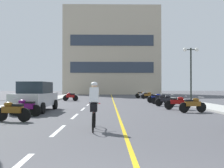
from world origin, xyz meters
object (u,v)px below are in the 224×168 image
motorcycle_3 (26,107)px  motorcycle_11 (148,95)px  street_lamp_mid (191,62)px  motorcycle_9 (70,97)px  motorcycle_12 (142,95)px  motorcycle_6 (166,100)px  parked_car_near (36,96)px  cyclist_rider (94,104)px  motorcycle_5 (178,103)px  motorcycle_8 (156,98)px  motorcycle_2 (12,111)px  motorcycle_4 (193,104)px  motorcycle_10 (71,96)px  motorcycle_13 (141,94)px  motorcycle_7 (161,99)px

motorcycle_3 → motorcycle_11: (9.24, 17.73, 0.00)m
street_lamp_mid → motorcycle_9: (-11.72, 3.72, -3.33)m
motorcycle_12 → motorcycle_6: bearing=-90.0°
parked_car_near → street_lamp_mid: bearing=30.4°
cyclist_rider → motorcycle_5: bearing=55.1°
motorcycle_8 → cyclist_rider: bearing=-109.6°
motorcycle_12 → motorcycle_2: bearing=-112.3°
parked_car_near → cyclist_rider: 7.53m
street_lamp_mid → motorcycle_5: 7.69m
street_lamp_mid → motorcycle_11: street_lamp_mid is taller
motorcycle_4 → motorcycle_12: size_ratio=1.00×
street_lamp_mid → motorcycle_12: (-3.16, 9.64, -3.33)m
motorcycle_2 → motorcycle_6: 11.92m
motorcycle_9 → motorcycle_11: 10.06m
motorcycle_10 → motorcycle_3: bearing=-89.8°
motorcycle_2 → motorcycle_12: 22.85m
motorcycle_4 → motorcycle_10: 16.17m
motorcycle_12 → cyclist_rider: bearing=-102.2°
motorcycle_10 → motorcycle_13: (8.97, 6.48, 0.00)m
street_lamp_mid → motorcycle_9: 12.74m
motorcycle_6 → motorcycle_12: (-0.00, 12.97, 0.00)m
motorcycle_4 → motorcycle_9: size_ratio=1.00×
motorcycle_4 → street_lamp_mid: bearing=71.5°
parked_car_near → motorcycle_7: 10.86m
street_lamp_mid → motorcycle_8: bearing=167.3°
parked_car_near → motorcycle_7: size_ratio=2.60×
parked_car_near → cyclist_rider: (4.00, -6.38, -0.03)m
motorcycle_7 → motorcycle_10: bearing=144.0°
motorcycle_3 → motorcycle_5: size_ratio=0.99×
motorcycle_3 → cyclist_rider: size_ratio=0.95×
motorcycle_8 → motorcycle_10: bearing=152.6°
parked_car_near → motorcycle_10: parked_car_near is taller
motorcycle_2 → cyclist_rider: 4.20m
motorcycle_4 → motorcycle_8: 8.69m
motorcycle_3 → motorcycle_6: 10.78m
motorcycle_5 → motorcycle_3: bearing=-158.9°
street_lamp_mid → motorcycle_4: (-2.67, -7.98, -3.33)m
motorcycle_4 → motorcycle_11: size_ratio=1.00×
street_lamp_mid → motorcycle_7: street_lamp_mid is taller
street_lamp_mid → motorcycle_4: bearing=-108.5°
motorcycle_5 → motorcycle_11: bearing=88.4°
motorcycle_6 → motorcycle_11: (0.50, 11.43, 0.00)m
motorcycle_3 → motorcycle_10: size_ratio=1.01×
motorcycle_5 → motorcycle_6: 2.89m
cyclist_rider → street_lamp_mid: bearing=58.9°
street_lamp_mid → motorcycle_8: size_ratio=2.95×
motorcycle_4 → motorcycle_10: same height
street_lamp_mid → motorcycle_2: (-11.83, -11.50, -3.33)m
motorcycle_2 → motorcycle_9: bearing=89.6°
parked_car_near → motorcycle_6: parked_car_near is taller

